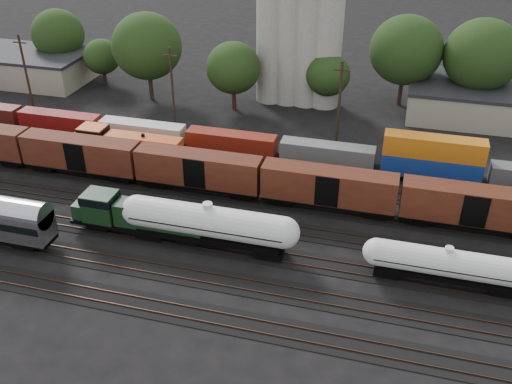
% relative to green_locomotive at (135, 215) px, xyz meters
% --- Properties ---
extents(ground, '(600.00, 600.00, 0.00)m').
position_rel_green_locomotive_xyz_m(ground, '(5.40, 5.00, -2.42)').
color(ground, black).
extents(tracks, '(180.00, 33.20, 0.20)m').
position_rel_green_locomotive_xyz_m(tracks, '(5.40, 5.00, -2.37)').
color(tracks, black).
rests_on(tracks, ground).
extents(green_locomotive, '(15.95, 2.82, 4.22)m').
position_rel_green_locomotive_xyz_m(green_locomotive, '(0.00, 0.00, 0.00)').
color(green_locomotive, black).
rests_on(green_locomotive, ground).
extents(tank_car_a, '(18.89, 3.38, 4.95)m').
position_rel_green_locomotive_xyz_m(tank_car_a, '(8.13, 0.00, 0.50)').
color(tank_car_a, white).
rests_on(tank_car_a, ground).
extents(tank_car_b, '(15.42, 2.76, 4.04)m').
position_rel_green_locomotive_xyz_m(tank_car_b, '(31.39, 0.00, 0.00)').
color(tank_car_b, white).
rests_on(tank_car_b, ground).
extents(orange_locomotive, '(16.89, 2.82, 4.22)m').
position_rel_green_locomotive_xyz_m(orange_locomotive, '(-8.76, 15.00, -0.00)').
color(orange_locomotive, black).
rests_on(orange_locomotive, ground).
extents(boxcar_string, '(184.40, 2.90, 4.20)m').
position_rel_green_locomotive_xyz_m(boxcar_string, '(26.52, 10.00, 0.70)').
color(boxcar_string, black).
rests_on(boxcar_string, ground).
extents(container_wall, '(163.85, 2.60, 5.80)m').
position_rel_green_locomotive_xyz_m(container_wall, '(-5.62, 20.00, -0.33)').
color(container_wall, black).
rests_on(container_wall, ground).
extents(grain_silo, '(13.40, 5.00, 29.00)m').
position_rel_green_locomotive_xyz_m(grain_silo, '(8.69, 41.00, 8.83)').
color(grain_silo, '#A7A499').
rests_on(grain_silo, ground).
extents(industrial_sheds, '(119.38, 17.26, 5.10)m').
position_rel_green_locomotive_xyz_m(industrial_sheds, '(12.03, 40.25, 0.14)').
color(industrial_sheds, '#9E937F').
rests_on(industrial_sheds, ground).
extents(tree_band, '(168.51, 19.88, 14.52)m').
position_rel_green_locomotive_xyz_m(tree_band, '(12.61, 40.88, 5.40)').
color(tree_band, black).
rests_on(tree_band, ground).
extents(utility_poles, '(122.20, 0.36, 12.00)m').
position_rel_green_locomotive_xyz_m(utility_poles, '(5.40, 27.00, 3.79)').
color(utility_poles, black).
rests_on(utility_poles, ground).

